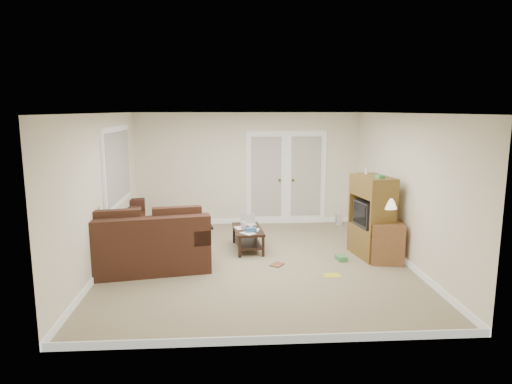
{
  "coord_description": "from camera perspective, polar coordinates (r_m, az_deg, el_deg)",
  "views": [
    {
      "loc": [
        -0.48,
        -7.38,
        2.55
      ],
      "look_at": [
        0.04,
        0.65,
        1.1
      ],
      "focal_mm": 32.0,
      "sensor_mm": 36.0,
      "label": 1
    }
  ],
  "objects": [
    {
      "name": "window_left",
      "position": [
        8.67,
        -16.91,
        3.15
      ],
      "size": [
        0.05,
        1.92,
        1.42
      ],
      "color": "white",
      "rests_on": "wall_left"
    },
    {
      "name": "coffee_table",
      "position": [
        8.49,
        -1.02,
        -5.73
      ],
      "size": [
        0.58,
        1.02,
        0.67
      ],
      "rotation": [
        0.0,
        0.0,
        0.09
      ],
      "color": "black",
      "rests_on": "floor"
    },
    {
      "name": "tv_armoire",
      "position": [
        8.23,
        14.26,
        -2.94
      ],
      "size": [
        0.63,
        0.96,
        1.54
      ],
      "rotation": [
        0.0,
        0.0,
        0.16
      ],
      "color": "brown",
      "rests_on": "floor"
    },
    {
      "name": "space_heater",
      "position": [
        10.43,
        10.34,
        -3.3
      ],
      "size": [
        0.14,
        0.12,
        0.28
      ],
      "primitive_type": "cube",
      "rotation": [
        0.0,
        0.0,
        0.31
      ],
      "color": "white",
      "rests_on": "floor"
    },
    {
      "name": "wall_right",
      "position": [
        8.07,
        18.06,
        0.43
      ],
      "size": [
        0.02,
        5.5,
        2.5
      ],
      "primitive_type": "cube",
      "color": "white",
      "rests_on": "floor"
    },
    {
      "name": "floor_book",
      "position": [
        7.74,
        2.09,
        -8.95
      ],
      "size": [
        0.28,
        0.29,
        0.02
      ],
      "primitive_type": "imported",
      "rotation": [
        0.0,
        0.0,
        -0.62
      ],
      "color": "brown",
      "rests_on": "floor"
    },
    {
      "name": "side_cabinet",
      "position": [
        8.06,
        15.97,
        -5.63
      ],
      "size": [
        0.61,
        0.61,
        1.12
      ],
      "rotation": [
        0.0,
        0.0,
        -0.17
      ],
      "color": "brown",
      "rests_on": "floor"
    },
    {
      "name": "wall_back",
      "position": [
        10.23,
        -0.97,
        2.91
      ],
      "size": [
        5.0,
        0.02,
        2.5
      ],
      "primitive_type": "cube",
      "color": "white",
      "rests_on": "floor"
    },
    {
      "name": "baseboards",
      "position": [
        7.81,
        0.04,
        -8.46
      ],
      "size": [
        5.0,
        5.5,
        0.1
      ],
      "primitive_type": null,
      "color": "white",
      "rests_on": "floor"
    },
    {
      "name": "ceiling",
      "position": [
        7.4,
        0.05,
        9.83
      ],
      "size": [
        5.0,
        5.5,
        0.02
      ],
      "primitive_type": "cube",
      "color": "silver",
      "rests_on": "wall_back"
    },
    {
      "name": "wall_left",
      "position": [
        7.76,
        -18.71,
        0.03
      ],
      "size": [
        0.02,
        5.5,
        2.5
      ],
      "primitive_type": "cube",
      "color": "white",
      "rests_on": "floor"
    },
    {
      "name": "floor_greenbox",
      "position": [
        8.05,
        10.6,
        -8.12
      ],
      "size": [
        0.19,
        0.23,
        0.08
      ],
      "primitive_type": "cube",
      "rotation": [
        0.0,
        0.0,
        0.18
      ],
      "color": "#43944F",
      "rests_on": "floor"
    },
    {
      "name": "wall_front",
      "position": [
        4.83,
        2.19,
        -5.4
      ],
      "size": [
        5.0,
        0.02,
        2.5
      ],
      "primitive_type": "cube",
      "color": "white",
      "rests_on": "floor"
    },
    {
      "name": "french_doors",
      "position": [
        10.3,
        3.78,
        1.73
      ],
      "size": [
        1.8,
        0.05,
        2.13
      ],
      "color": "white",
      "rests_on": "floor"
    },
    {
      "name": "sectional_sofa",
      "position": [
        8.32,
        -15.58,
        -5.39
      ],
      "size": [
        2.52,
        3.16,
        0.94
      ],
      "rotation": [
        0.0,
        0.0,
        0.18
      ],
      "color": "#402418",
      "rests_on": "floor"
    },
    {
      "name": "floor",
      "position": [
        7.82,
        0.04,
        -8.81
      ],
      "size": [
        5.5,
        5.5,
        0.0
      ],
      "primitive_type": "plane",
      "color": "gray",
      "rests_on": "ground"
    },
    {
      "name": "floor_magazine",
      "position": [
        7.34,
        9.52,
        -10.23
      ],
      "size": [
        0.26,
        0.2,
        0.01
      ],
      "primitive_type": "cube",
      "rotation": [
        0.0,
        0.0,
        0.02
      ],
      "color": "yellow",
      "rests_on": "floor"
    }
  ]
}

